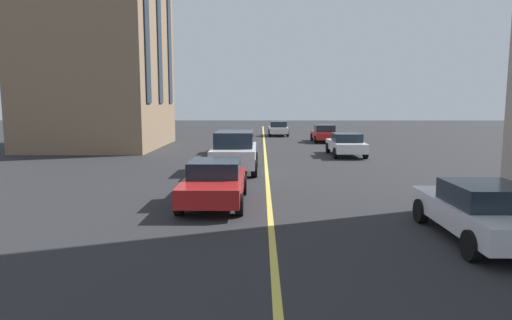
{
  "coord_description": "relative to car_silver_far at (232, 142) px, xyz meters",
  "views": [
    {
      "loc": [
        -0.17,
        0.27,
        3.21
      ],
      "look_at": [
        12.25,
        0.41,
        1.6
      ],
      "focal_mm": 31.09,
      "sensor_mm": 36.0,
      "label": 1
    }
  ],
  "objects": [
    {
      "name": "lane_centre_line",
      "position": [
        -7.9,
        -2.11,
        -0.7
      ],
      "size": [
        80.0,
        0.16,
        0.01
      ],
      "color": "#D8C64C",
      "rests_on": "ground_plane"
    },
    {
      "name": "car_silver_far",
      "position": [
        0.0,
        0.0,
        0.0
      ],
      "size": [
        4.4,
        1.95,
        1.37
      ],
      "color": "#B7BABF",
      "rests_on": "ground_plane"
    },
    {
      "name": "car_white_parked_a",
      "position": [
        -17.91,
        -7.01,
        0.0
      ],
      "size": [
        4.4,
        1.95,
        1.37
      ],
      "color": "silver",
      "rests_on": "ground_plane"
    },
    {
      "name": "car_red_oncoming",
      "position": [
        8.17,
        -7.01,
        -0.0
      ],
      "size": [
        3.9,
        1.89,
        1.4
      ],
      "color": "#B21E1E",
      "rests_on": "ground_plane"
    },
    {
      "name": "car_red_near",
      "position": [
        -14.21,
        -0.36,
        0.0
      ],
      "size": [
        4.4,
        1.95,
        1.37
      ],
      "color": "#B21E1E",
      "rests_on": "ground_plane"
    },
    {
      "name": "car_white_parked_b",
      "position": [
        14.94,
        -3.53,
        -0.0
      ],
      "size": [
        3.9,
        1.89,
        1.4
      ],
      "color": "silver",
      "rests_on": "ground_plane"
    },
    {
      "name": "car_white_trailing",
      "position": [
        -1.27,
        -7.01,
        0.0
      ],
      "size": [
        4.4,
        1.95,
        1.37
      ],
      "color": "silver",
      "rests_on": "ground_plane"
    },
    {
      "name": "car_white_mid",
      "position": [
        -7.58,
        -0.61,
        0.27
      ],
      "size": [
        4.7,
        2.14,
        1.88
      ],
      "color": "silver",
      "rests_on": "ground_plane"
    }
  ]
}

